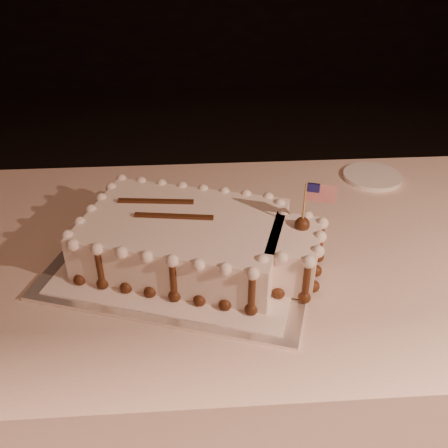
{
  "coord_description": "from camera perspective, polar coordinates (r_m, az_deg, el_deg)",
  "views": [
    {
      "loc": [
        -0.17,
        -0.26,
        1.37
      ],
      "look_at": [
        -0.11,
        0.56,
        0.84
      ],
      "focal_mm": 40.0,
      "sensor_mm": 36.0,
      "label": 1
    }
  ],
  "objects": [
    {
      "name": "banquet_table",
      "position": [
        1.33,
        4.99,
        -15.66
      ],
      "size": [
        2.4,
        0.8,
        0.75
      ],
      "primitive_type": "cube",
      "color": "beige",
      "rests_on": "ground"
    },
    {
      "name": "cake_board",
      "position": [
        1.02,
        -4.48,
        -3.98
      ],
      "size": [
        0.6,
        0.52,
        0.01
      ],
      "primitive_type": "cube",
      "rotation": [
        0.0,
        0.0,
        -0.32
      ],
      "color": "white",
      "rests_on": "banquet_table"
    },
    {
      "name": "doily",
      "position": [
        1.02,
        -4.49,
        -3.76
      ],
      "size": [
        0.54,
        0.47,
        0.0
      ],
      "primitive_type": "cube",
      "rotation": [
        0.0,
        0.0,
        -0.32
      ],
      "color": "white",
      "rests_on": "cake_board"
    },
    {
      "name": "sheet_cake",
      "position": [
        0.99,
        -3.11,
        -1.83
      ],
      "size": [
        0.51,
        0.37,
        0.19
      ],
      "color": "white",
      "rests_on": "doily"
    },
    {
      "name": "side_plate",
      "position": [
        1.38,
        16.58,
        5.22
      ],
      "size": [
        0.15,
        0.15,
        0.01
      ],
      "primitive_type": "cylinder",
      "color": "white",
      "rests_on": "banquet_table"
    }
  ]
}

